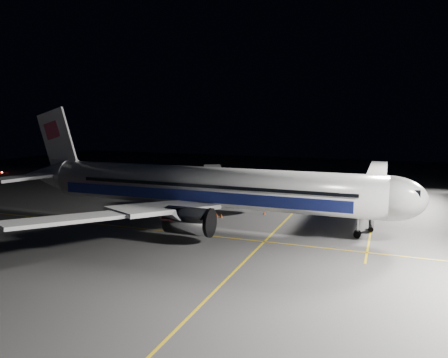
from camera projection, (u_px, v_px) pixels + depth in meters
name	position (u px, v px, depth m)	size (l,w,h in m)	color
ground	(208.00, 223.00, 62.44)	(200.00, 200.00, 0.00)	#4C4C4F
guide_line_main	(276.00, 230.00, 58.91)	(0.25, 80.00, 0.01)	gold
guide_line_cross	(190.00, 234.00, 56.89)	(70.00, 0.25, 0.01)	gold
guide_line_side	(373.00, 221.00, 63.93)	(0.25, 40.00, 0.01)	gold
airliner	(201.00, 187.00, 62.05)	(61.48, 54.22, 16.64)	silver
jet_bridge	(376.00, 182.00, 70.70)	(3.60, 34.40, 6.30)	#B2B2B7
baggage_tug	(227.00, 193.00, 81.45)	(2.90, 2.57, 1.79)	black
safety_cone_a	(221.00, 215.00, 65.93)	(0.42, 0.42, 0.63)	#FF510A
safety_cone_b	(264.00, 213.00, 67.93)	(0.35, 0.35, 0.52)	#FF510A
safety_cone_c	(217.00, 215.00, 66.18)	(0.38, 0.38, 0.57)	#FF510A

